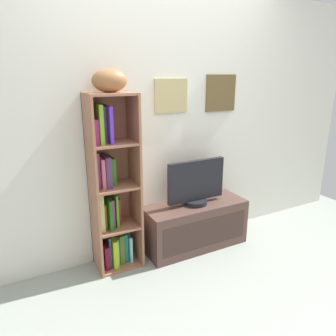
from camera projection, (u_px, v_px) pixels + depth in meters
ground at (228, 318)px, 2.18m from camera, size 5.20×5.20×0.04m
back_wall at (156, 125)px, 2.80m from camera, size 4.80×0.08×2.36m
bookshelf at (110, 192)px, 2.59m from camera, size 0.38×0.29×1.49m
football at (109, 81)px, 2.33m from camera, size 0.29×0.21×0.17m
tv_stand at (195, 225)px, 3.02m from camera, size 1.00×0.38×0.44m
television at (196, 183)px, 2.90m from camera, size 0.58×0.22×0.43m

